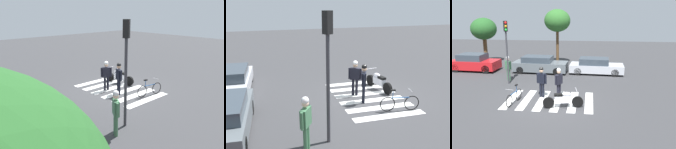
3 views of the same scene
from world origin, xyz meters
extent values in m
plane|color=#38383A|center=(0.00, 0.00, 0.00)|extent=(60.00, 60.00, 0.00)
cylinder|color=black|center=(1.64, -0.79, 0.30)|extent=(0.62, 0.25, 0.60)
cylinder|color=black|center=(0.13, -1.08, 0.30)|extent=(0.62, 0.25, 0.60)
cube|color=silver|center=(0.84, -0.95, 0.48)|extent=(0.84, 0.43, 0.36)
ellipsoid|color=silver|center=(1.06, -0.90, 0.75)|extent=(0.52, 0.33, 0.24)
cube|color=black|center=(0.64, -0.98, 0.72)|extent=(0.48, 0.32, 0.12)
cylinder|color=#A5A5AD|center=(1.56, -0.81, 1.00)|extent=(0.15, 0.62, 0.04)
torus|color=black|center=(-1.98, -1.18, 0.33)|extent=(0.15, 0.67, 0.67)
torus|color=black|center=(-1.80, -0.11, 0.33)|extent=(0.15, 0.67, 0.67)
cylinder|color=#1E4C8C|center=(-1.89, -0.64, 0.61)|extent=(0.18, 0.84, 0.04)
cylinder|color=#1E4C8C|center=(-1.84, -0.32, 0.78)|extent=(0.04, 0.04, 0.34)
cube|color=black|center=(-1.84, -0.32, 0.96)|extent=(0.13, 0.21, 0.06)
cylinder|color=#99999E|center=(-1.96, -1.07, 0.93)|extent=(0.46, 0.10, 0.03)
cylinder|color=black|center=(-0.64, 0.54, 0.43)|extent=(0.14, 0.14, 0.86)
cylinder|color=black|center=(-0.48, 0.48, 0.43)|extent=(0.14, 0.14, 0.86)
cube|color=black|center=(-0.56, 0.51, 1.17)|extent=(0.54, 0.38, 0.61)
sphere|color=tan|center=(-0.56, 0.51, 1.63)|extent=(0.23, 0.23, 0.23)
cylinder|color=black|center=(-0.84, 0.62, 1.17)|extent=(0.09, 0.09, 0.58)
cylinder|color=black|center=(-0.28, 0.40, 1.17)|extent=(0.09, 0.09, 0.58)
sphere|color=black|center=(-0.56, 0.51, 1.73)|extent=(0.24, 0.24, 0.24)
cylinder|color=black|center=(0.40, 0.50, 0.42)|extent=(0.14, 0.14, 0.83)
cylinder|color=black|center=(0.50, 0.65, 0.42)|extent=(0.14, 0.14, 0.83)
cube|color=black|center=(0.45, 0.57, 1.13)|extent=(0.42, 0.52, 0.59)
sphere|color=tan|center=(0.45, 0.57, 1.57)|extent=(0.23, 0.23, 0.23)
cylinder|color=black|center=(0.30, 0.33, 1.13)|extent=(0.09, 0.09, 0.56)
cylinder|color=black|center=(0.60, 0.82, 1.13)|extent=(0.09, 0.09, 0.56)
sphere|color=white|center=(0.45, 0.57, 1.67)|extent=(0.24, 0.24, 0.24)
cylinder|color=#3F724C|center=(-3.70, 3.70, 0.43)|extent=(0.14, 0.14, 0.85)
cylinder|color=#3F724C|center=(-3.85, 3.80, 0.43)|extent=(0.14, 0.14, 0.85)
cube|color=#3F724C|center=(-3.77, 3.75, 1.16)|extent=(0.53, 0.43, 0.61)
sphere|color=beige|center=(-3.77, 3.75, 1.62)|extent=(0.23, 0.23, 0.23)
cylinder|color=#3F724C|center=(-3.52, 3.59, 1.16)|extent=(0.09, 0.09, 0.58)
cylinder|color=#3F724C|center=(-4.03, 3.91, 1.16)|extent=(0.09, 0.09, 0.58)
sphere|color=white|center=(-3.77, 3.75, 1.72)|extent=(0.24, 0.24, 0.24)
cube|color=silver|center=(-2.25, 0.00, 0.00)|extent=(0.45, 3.21, 0.01)
cube|color=silver|center=(-1.35, 0.00, 0.00)|extent=(0.45, 3.21, 0.01)
cube|color=silver|center=(-0.45, 0.00, 0.00)|extent=(0.45, 3.21, 0.01)
cube|color=silver|center=(0.45, 0.00, 0.00)|extent=(0.45, 3.21, 0.01)
cube|color=silver|center=(1.35, 0.00, 0.00)|extent=(0.45, 3.21, 0.01)
cube|color=silver|center=(2.25, 0.00, 0.00)|extent=(0.45, 3.21, 0.01)
cylinder|color=black|center=(-0.42, 5.56, 0.30)|extent=(0.62, 0.25, 0.61)
cylinder|color=black|center=(-3.50, 5.70, 0.30)|extent=(0.62, 0.25, 0.61)
cube|color=#F2EDCC|center=(0.28, 5.74, 0.64)|extent=(0.09, 0.20, 0.12)
cylinder|color=black|center=(4.23, 5.69, 0.30)|extent=(0.61, 0.25, 0.60)
cylinder|color=black|center=(1.27, 5.82, 0.30)|extent=(0.61, 0.25, 0.60)
cube|color=#B7BAC1|center=(2.78, 6.51, 0.48)|extent=(4.44, 1.92, 0.62)
cube|color=#333D47|center=(2.57, 6.52, 1.05)|extent=(2.42, 1.63, 0.51)
cube|color=#F2EDCC|center=(4.95, 6.97, 0.57)|extent=(0.09, 0.20, 0.12)
cube|color=#F2EDCC|center=(4.90, 5.86, 0.57)|extent=(0.09, 0.20, 0.12)
cylinder|color=#38383D|center=(-3.48, 2.94, 1.84)|extent=(0.12, 0.12, 3.68)
cube|color=black|center=(-3.48, 2.94, 4.03)|extent=(0.33, 0.33, 0.70)
sphere|color=red|center=(-3.42, 2.83, 4.26)|extent=(0.16, 0.16, 0.16)
sphere|color=orange|center=(-3.42, 2.83, 4.03)|extent=(0.16, 0.16, 0.16)
sphere|color=green|center=(-3.42, 2.83, 3.80)|extent=(0.16, 0.16, 0.16)
camera|label=1|loc=(-9.69, 9.30, 4.72)|focal=37.35mm
camera|label=2|loc=(-11.14, 4.86, 4.72)|focal=41.64mm
camera|label=3|loc=(2.24, -12.16, 4.84)|focal=36.69mm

